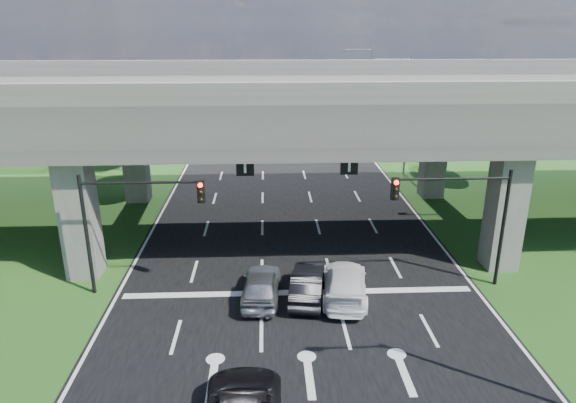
{
  "coord_description": "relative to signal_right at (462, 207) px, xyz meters",
  "views": [
    {
      "loc": [
        -1.49,
        -18.68,
        12.52
      ],
      "look_at": [
        -0.35,
        7.27,
        3.44
      ],
      "focal_mm": 32.0,
      "sensor_mm": 36.0,
      "label": 1
    }
  ],
  "objects": [
    {
      "name": "tree_left_near",
      "position": [
        -21.78,
        22.06,
        0.63
      ],
      "size": [
        4.5,
        4.5,
        7.8
      ],
      "color": "black",
      "rests_on": "ground"
    },
    {
      "name": "road",
      "position": [
        -7.82,
        6.06,
        -4.17
      ],
      "size": [
        18.0,
        120.0,
        0.03
      ],
      "primitive_type": "cube",
      "color": "black",
      "rests_on": "ground"
    },
    {
      "name": "ground",
      "position": [
        -7.82,
        -3.94,
        -4.19
      ],
      "size": [
        160.0,
        160.0,
        0.0
      ],
      "primitive_type": "plane",
      "color": "#1D4917",
      "rests_on": "ground"
    },
    {
      "name": "signal_right",
      "position": [
        0.0,
        0.0,
        0.0
      ],
      "size": [
        5.76,
        0.54,
        6.0
      ],
      "color": "black",
      "rests_on": "ground"
    },
    {
      "name": "tree_left_mid",
      "position": [
        -24.78,
        30.06,
        -0.01
      ],
      "size": [
        3.91,
        3.9,
        6.76
      ],
      "color": "black",
      "rests_on": "ground"
    },
    {
      "name": "tree_left_far",
      "position": [
        -20.78,
        38.06,
        0.95
      ],
      "size": [
        4.8,
        4.8,
        8.32
      ],
      "color": "black",
      "rests_on": "ground"
    },
    {
      "name": "tree_right_far",
      "position": [
        4.22,
        40.06,
        0.63
      ],
      "size": [
        4.5,
        4.5,
        7.8
      ],
      "color": "black",
      "rests_on": "ground"
    },
    {
      "name": "streetlight_beyond",
      "position": [
        2.27,
        36.06,
        1.66
      ],
      "size": [
        3.38,
        0.25,
        10.0
      ],
      "color": "gray",
      "rests_on": "ground"
    },
    {
      "name": "warehouse",
      "position": [
        -33.82,
        31.06,
        -2.19
      ],
      "size": [
        20.0,
        10.0,
        4.0
      ],
      "primitive_type": "cube",
      "color": "#9E9E99",
      "rests_on": "ground"
    },
    {
      "name": "car_silver",
      "position": [
        -9.62,
        -0.94,
        -3.42
      ],
      "size": [
        2.06,
        4.46,
        1.48
      ],
      "primitive_type": "imported",
      "rotation": [
        0.0,
        0.0,
        3.07
      ],
      "color": "#A9ACB0",
      "rests_on": "road"
    },
    {
      "name": "car_dark",
      "position": [
        -7.46,
        -0.94,
        -3.47
      ],
      "size": [
        2.03,
        4.36,
        1.38
      ],
      "primitive_type": "imported",
      "rotation": [
        0.0,
        0.0,
        3.0
      ],
      "color": "black",
      "rests_on": "road"
    },
    {
      "name": "tree_right_mid",
      "position": [
        8.22,
        32.06,
        -0.01
      ],
      "size": [
        3.91,
        3.9,
        6.76
      ],
      "color": "black",
      "rests_on": "ground"
    },
    {
      "name": "signal_left",
      "position": [
        -15.65,
        0.0,
        0.0
      ],
      "size": [
        5.76,
        0.54,
        6.0
      ],
      "color": "black",
      "rests_on": "ground"
    },
    {
      "name": "car_white",
      "position": [
        -5.64,
        -0.94,
        -3.42
      ],
      "size": [
        2.72,
        5.3,
        1.47
      ],
      "primitive_type": "imported",
      "rotation": [
        0.0,
        0.0,
        3.01
      ],
      "color": "white",
      "rests_on": "road"
    },
    {
      "name": "streetlight_far",
      "position": [
        2.27,
        20.06,
        1.66
      ],
      "size": [
        3.38,
        0.25,
        10.0
      ],
      "color": "gray",
      "rests_on": "ground"
    },
    {
      "name": "overpass",
      "position": [
        -7.82,
        8.06,
        3.73
      ],
      "size": [
        80.0,
        15.0,
        10.0
      ],
      "color": "#343230",
      "rests_on": "ground"
    },
    {
      "name": "tree_right_near",
      "position": [
        5.22,
        24.06,
        0.31
      ],
      "size": [
        4.2,
        4.2,
        7.28
      ],
      "color": "black",
      "rests_on": "ground"
    }
  ]
}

